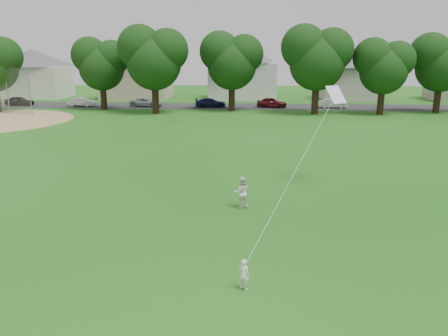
{
  "coord_description": "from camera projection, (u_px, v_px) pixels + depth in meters",
  "views": [
    {
      "loc": [
        1.36,
        -14.33,
        6.6
      ],
      "look_at": [
        0.34,
        2.0,
        2.3
      ],
      "focal_mm": 35.0,
      "sensor_mm": 36.0,
      "label": 1
    }
  ],
  "objects": [
    {
      "name": "older_boy",
      "position": [
        242.0,
        192.0,
        19.13
      ],
      "size": [
        0.77,
        0.64,
        1.41
      ],
      "primitive_type": "imported",
      "rotation": [
        0.0,
        0.0,
        3.32
      ],
      "color": "white",
      "rests_on": "ground"
    },
    {
      "name": "toddler",
      "position": [
        244.0,
        274.0,
        12.5
      ],
      "size": [
        0.41,
        0.35,
        0.94
      ],
      "primitive_type": "imported",
      "rotation": [
        0.0,
        0.0,
        2.73
      ],
      "color": "white",
      "rests_on": "ground"
    },
    {
      "name": "ground",
      "position": [
        211.0,
        244.0,
        15.59
      ],
      "size": [
        160.0,
        160.0,
        0.0
      ],
      "primitive_type": "plane",
      "color": "#164F12",
      "rests_on": "ground"
    },
    {
      "name": "street",
      "position": [
        241.0,
        106.0,
        56.13
      ],
      "size": [
        90.0,
        7.0,
        0.01
      ],
      "primitive_type": "cube",
      "color": "#2D2D30",
      "rests_on": "ground"
    },
    {
      "name": "tree_row",
      "position": [
        258.0,
        57.0,
        48.93
      ],
      "size": [
        82.72,
        8.78,
        10.01
      ],
      "color": "black",
      "rests_on": "ground"
    },
    {
      "name": "kite",
      "position": [
        302.0,
        158.0,
        16.98
      ],
      "size": [
        2.8,
        5.95,
        12.21
      ],
      "color": "white",
      "rests_on": "ground"
    },
    {
      "name": "house_row",
      "position": [
        226.0,
        66.0,
        64.71
      ],
      "size": [
        77.2,
        14.1,
        10.61
      ],
      "color": "white",
      "rests_on": "ground"
    },
    {
      "name": "parked_cars",
      "position": [
        174.0,
        102.0,
        55.52
      ],
      "size": [
        43.82,
        2.28,
        1.28
      ],
      "color": "black",
      "rests_on": "ground"
    }
  ]
}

